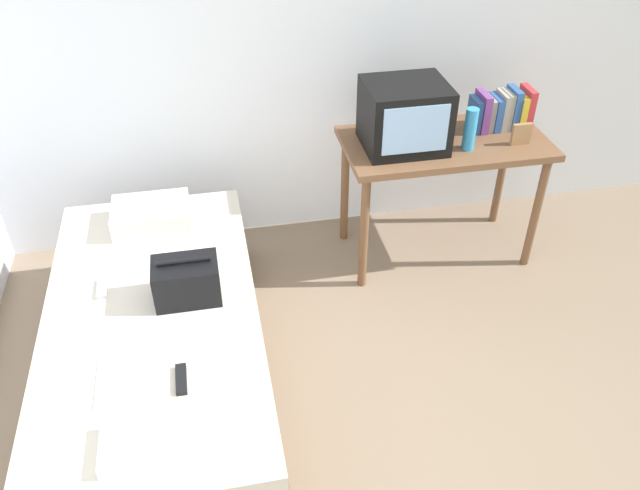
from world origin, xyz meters
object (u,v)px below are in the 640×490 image
at_px(tv, 405,116).
at_px(book_row, 501,110).
at_px(water_bottle, 470,129).
at_px(magazine, 123,380).
at_px(folded_towel, 139,444).
at_px(remote_silver, 102,288).
at_px(bed, 158,349).
at_px(handbag, 187,281).
at_px(pillow, 151,215).
at_px(picture_frame, 521,134).
at_px(desk, 443,156).
at_px(remote_dark, 181,379).

xyz_separation_m(tv, book_row, (0.62, 0.11, -0.07)).
bearing_deg(water_bottle, tv, 163.10).
xyz_separation_m(tv, magazine, (-1.51, -1.17, -0.48)).
bearing_deg(folded_towel, remote_silver, 101.96).
height_order(bed, handbag, handbag).
relative_size(water_bottle, pillow, 0.58).
bearing_deg(pillow, picture_frame, -1.40).
height_order(desk, book_row, book_row).
xyz_separation_m(desk, pillow, (-1.67, -0.08, -0.14)).
xyz_separation_m(tv, water_bottle, (0.34, -0.10, -0.06)).
xyz_separation_m(water_bottle, pillow, (-1.75, 0.04, -0.36)).
bearing_deg(bed, picture_frame, 17.76).
relative_size(remote_dark, folded_towel, 0.56).
xyz_separation_m(pillow, folded_towel, (-0.03, -1.46, -0.03)).
bearing_deg(water_bottle, bed, -159.22).
bearing_deg(water_bottle, folded_towel, -141.58).
height_order(book_row, magazine, book_row).
bearing_deg(book_row, remote_silver, -163.23).
distance_m(book_row, magazine, 2.52).
bearing_deg(desk, water_bottle, -55.98).
bearing_deg(handbag, desk, 25.78).
relative_size(pillow, handbag, 1.36).
distance_m(water_bottle, remote_silver, 2.07).
bearing_deg(bed, book_row, 23.37).
distance_m(desk, handbag, 1.66).
xyz_separation_m(water_bottle, book_row, (0.28, 0.21, -0.01)).
bearing_deg(tv, picture_frame, -9.59).
distance_m(pillow, handbag, 0.67).
xyz_separation_m(water_bottle, picture_frame, (0.31, -0.01, -0.06)).
distance_m(water_bottle, book_row, 0.35).
bearing_deg(desk, folded_towel, -137.95).
distance_m(picture_frame, remote_dark, 2.25).
relative_size(water_bottle, handbag, 0.79).
bearing_deg(bed, handbag, 19.69).
distance_m(water_bottle, remote_dark, 2.01).
bearing_deg(folded_towel, bed, 88.05).
relative_size(picture_frame, pillow, 0.30).
distance_m(desk, remote_dark, 1.98).
relative_size(remote_dark, remote_silver, 1.08).
height_order(magazine, remote_dark, remote_dark).
bearing_deg(folded_towel, picture_frame, 33.98).
distance_m(remote_silver, folded_towel, 0.96).
height_order(magazine, folded_towel, folded_towel).
distance_m(desk, magazine, 2.14).
height_order(picture_frame, handbag, picture_frame).
xyz_separation_m(book_row, remote_silver, (-2.26, -0.68, -0.40)).
distance_m(picture_frame, pillow, 2.08).
bearing_deg(folded_towel, magazine, 102.81).
relative_size(bed, pillow, 4.91).
bearing_deg(book_row, pillow, -175.26).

